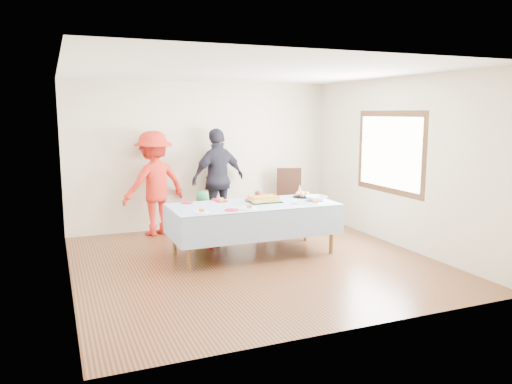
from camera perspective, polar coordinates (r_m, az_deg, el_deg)
ground at (r=7.32m, az=-0.26°, el=-7.94°), size 5.00×5.00×0.00m
room_walls at (r=7.04m, az=0.13°, el=6.05°), size 5.04×5.04×2.72m
party_table at (r=7.52m, az=-0.32°, el=-1.79°), size 2.50×1.10×0.78m
birthday_cake at (r=7.67m, az=0.90°, el=-0.84°), size 0.49×0.38×0.09m
rolls_tray at (r=8.13m, az=5.31°, el=-0.33°), size 0.31×0.31×0.09m
punch_bowl at (r=7.83m, az=6.89°, el=-0.72°), size 0.32×0.32×0.08m
party_hat at (r=8.31m, az=5.01°, el=0.24°), size 0.11×0.11×0.18m
fork_pile at (r=7.55m, az=4.77°, el=-1.10°), size 0.24×0.18×0.07m
plate_red_far_a at (r=7.64m, az=-7.88°, el=-1.24°), size 0.18×0.18×0.01m
plate_red_far_b at (r=7.72m, az=-3.97°, el=-1.06°), size 0.20×0.20×0.01m
plate_red_far_c at (r=7.92m, az=-0.55°, el=-0.79°), size 0.20×0.20×0.01m
plate_red_far_d at (r=8.14m, az=2.13°, el=-0.52°), size 0.16×0.16×0.01m
plate_red_near at (r=7.03m, az=-2.77°, el=-2.06°), size 0.20×0.20×0.01m
plate_white_left at (r=6.90m, az=-6.24°, el=-2.32°), size 0.21×0.21×0.01m
plate_white_mid at (r=7.12m, az=-0.75°, el=-1.91°), size 0.22×0.22×0.01m
plate_white_right at (r=7.54m, az=6.79°, el=-1.35°), size 0.20×0.20×0.01m
dining_chair at (r=9.58m, az=3.87°, el=-0.18°), size 0.60×0.60×1.09m
toddler_left at (r=7.93m, az=-4.85°, el=-3.59°), size 0.35×0.30×0.81m
toddler_mid at (r=8.07m, az=-6.05°, el=-3.04°), size 0.48×0.35×0.91m
toddler_right at (r=8.68m, az=0.19°, el=-2.47°), size 0.40×0.31×0.81m
adult_left at (r=8.93m, az=-11.55°, el=0.98°), size 1.34×1.03×1.83m
adult_right at (r=9.21m, az=-4.34°, el=1.50°), size 1.17×0.73×1.86m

